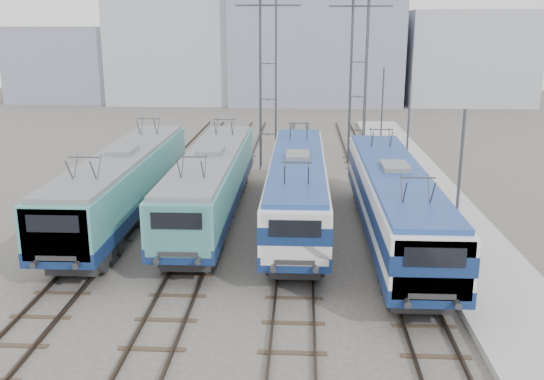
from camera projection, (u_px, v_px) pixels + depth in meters
The scene contains 15 objects.
ground at pixel (235, 297), 23.13m from camera, with size 160.00×160.00×0.00m, color #514C47.
platform at pixel (455, 230), 30.30m from camera, with size 4.00×70.00×0.30m, color #9E9E99.
locomotive_far_left at pixel (123, 181), 31.27m from camera, with size 2.91×18.36×3.46m.
locomotive_center_left at pixel (211, 180), 31.59m from camera, with size 2.86×18.06×3.40m.
locomotive_center_right at pixel (297, 184), 30.74m from camera, with size 2.81×17.79×3.34m.
locomotive_far_right at pixel (394, 198), 28.00m from camera, with size 2.87×18.14×3.41m.
catenary_tower_west at pixel (268, 76), 42.60m from camera, with size 4.50×1.20×12.00m.
catenary_tower_east at pixel (358, 74), 44.21m from camera, with size 4.50×1.20×12.00m.
mast_front at pixel (458, 198), 23.72m from camera, with size 0.12×0.12×7.00m, color #3F4247.
mast_mid at pixel (407, 142), 35.29m from camera, with size 0.12×0.12×7.00m, color #3F4247.
mast_rear at pixel (382, 113), 46.86m from camera, with size 0.12×0.12×7.00m, color #3F4247.
building_west at pixel (182, 49), 81.76m from camera, with size 18.00×12.00×14.00m, color #A3A9B5.
building_center at pixel (315, 34), 80.35m from camera, with size 22.00×14.00×18.00m, color gray.
building_east at pixel (466, 58), 80.15m from camera, with size 16.00×12.00×12.00m, color #A3A9B5.
building_far_west at pixel (67, 64), 83.07m from camera, with size 14.00×10.00×10.00m, color gray.
Camera 1 is at (2.48, -21.15, 10.00)m, focal length 40.00 mm.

